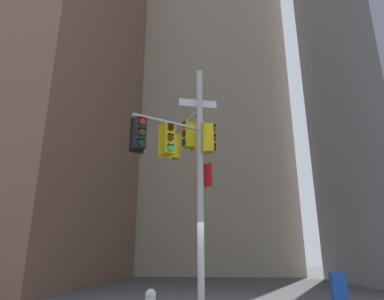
{
  "coord_description": "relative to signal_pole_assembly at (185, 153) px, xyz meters",
  "views": [
    {
      "loc": [
        0.58,
        -11.0,
        1.4
      ],
      "look_at": [
        -0.31,
        0.44,
        5.09
      ],
      "focal_mm": 31.65,
      "sensor_mm": 36.0,
      "label": 1
    }
  ],
  "objects": [
    {
      "name": "newspaper_box",
      "position": [
        4.91,
        0.89,
        -4.41
      ],
      "size": [
        0.45,
        0.36,
        0.98
      ],
      "color": "#194CB2",
      "rests_on": "ground"
    },
    {
      "name": "building_mid_block",
      "position": [
        0.47,
        24.78,
        21.18
      ],
      "size": [
        14.79,
        14.79,
        52.17
      ],
      "primitive_type": "cube",
      "color": "tan",
      "rests_on": "ground"
    },
    {
      "name": "signal_pole_assembly",
      "position": [
        0.0,
        0.0,
        0.0
      ],
      "size": [
        2.73,
        4.05,
        7.99
      ],
      "color": "#B2B2B5",
      "rests_on": "ground"
    },
    {
      "name": "building_tower_left",
      "position": [
        -13.89,
        9.18,
        14.89
      ],
      "size": [
        16.14,
        16.14,
        39.58
      ],
      "primitive_type": "cube",
      "color": "brown",
      "rests_on": "ground"
    }
  ]
}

